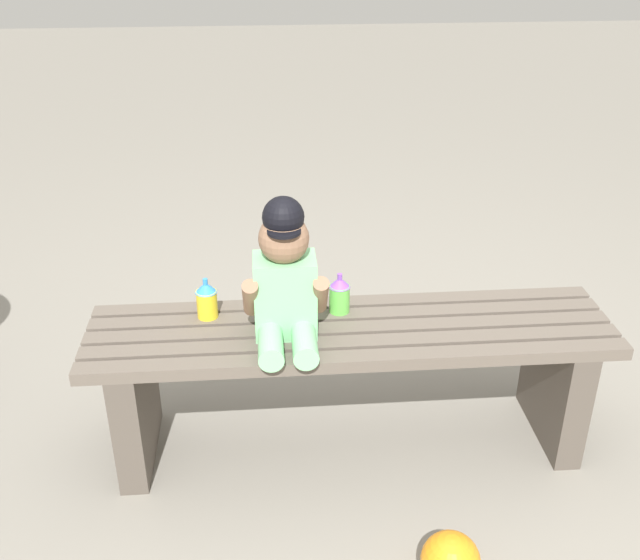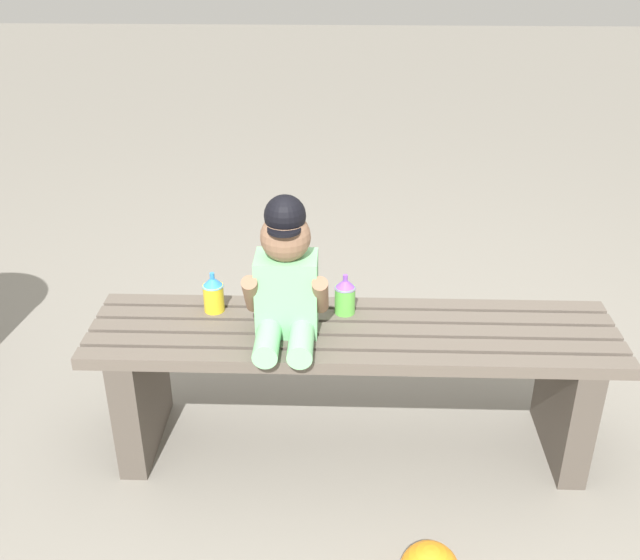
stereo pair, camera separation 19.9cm
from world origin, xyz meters
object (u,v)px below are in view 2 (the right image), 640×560
at_px(sippy_cup_right, 345,295).
at_px(child_figure, 286,277).
at_px(park_bench, 352,369).
at_px(sippy_cup_left, 213,293).

bearing_deg(sippy_cup_right, child_figure, -143.66).
xyz_separation_m(child_figure, sippy_cup_right, (0.16, 0.12, -0.12)).
bearing_deg(sippy_cup_right, park_bench, -74.63).
distance_m(sippy_cup_left, sippy_cup_right, 0.39).
xyz_separation_m(child_figure, sippy_cup_left, (-0.22, 0.12, -0.12)).
relative_size(sippy_cup_left, sippy_cup_right, 1.00).
height_order(park_bench, sippy_cup_left, sippy_cup_left).
bearing_deg(park_bench, sippy_cup_right, 105.37).
distance_m(park_bench, sippy_cup_right, 0.22).
xyz_separation_m(sippy_cup_left, sippy_cup_right, (0.39, 0.00, 0.00)).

